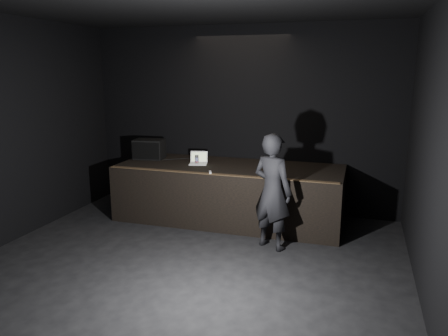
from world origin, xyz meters
TOP-DOWN VIEW (x-y plane):
  - ground at (0.00, 0.00)m, footprint 7.00×7.00m
  - room_walls at (0.00, 0.00)m, footprint 6.10×7.10m
  - stage_riser at (0.00, 2.73)m, footprint 4.00×1.50m
  - riser_lip at (0.00, 2.02)m, footprint 3.92×0.10m
  - stage_monitor at (-1.67, 2.89)m, footprint 0.60×0.47m
  - cable at (-1.03, 3.04)m, footprint 0.66×0.48m
  - laptop at (-0.59, 2.73)m, footprint 0.37×0.35m
  - beer_can at (-0.61, 2.68)m, footprint 0.07×0.07m
  - plastic_cup at (0.68, 2.91)m, footprint 0.07×0.07m
  - wii_remote at (-0.14, 2.08)m, footprint 0.09×0.16m
  - person at (0.99, 1.67)m, footprint 0.77×0.65m

SIDE VIEW (x-z plane):
  - ground at x=0.00m, z-range 0.00..0.00m
  - stage_riser at x=0.00m, z-range 0.00..1.00m
  - person at x=0.99m, z-range 0.00..1.78m
  - riser_lip at x=0.00m, z-range 1.00..1.01m
  - cable at x=-1.03m, z-range 1.00..1.02m
  - wii_remote at x=-0.14m, z-range 1.00..1.03m
  - plastic_cup at x=0.68m, z-range 1.00..1.09m
  - laptop at x=-0.59m, z-range 0.95..1.16m
  - beer_can at x=-0.61m, z-range 1.00..1.17m
  - stage_monitor at x=-1.67m, z-range 1.00..1.37m
  - room_walls at x=0.00m, z-range 0.26..3.78m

